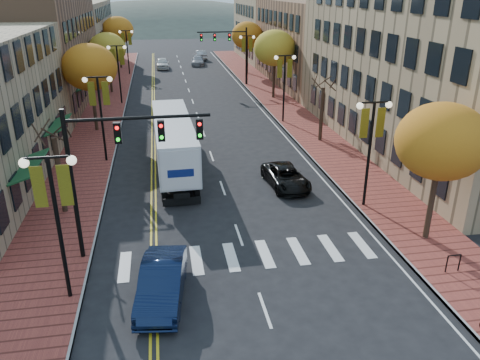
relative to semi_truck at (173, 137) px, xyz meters
name	(u,v)px	position (x,y,z in m)	size (l,w,h in m)	color
ground	(255,280)	(2.80, -14.51, -2.10)	(200.00, 200.00, 0.00)	black
sidewalk_left	(106,107)	(-6.20, 17.99, -2.02)	(4.00, 85.00, 0.15)	brown
sidewalk_right	(276,101)	(11.80, 17.99, -2.02)	(4.00, 85.00, 0.15)	brown
building_left_mid	(23,50)	(-14.20, 21.49, 3.40)	(12.00, 24.00, 11.00)	brown
building_left_far	(66,35)	(-14.20, 46.49, 2.65)	(12.00, 26.00, 9.50)	#9E8966
building_right_near	(458,46)	(21.30, 1.49, 5.40)	(15.00, 28.00, 15.00)	#997F5B
building_right_mid	(333,43)	(21.30, 27.49, 2.90)	(15.00, 24.00, 10.00)	brown
building_right_far	(287,25)	(21.30, 49.49, 3.40)	(15.00, 20.00, 11.00)	#9E8966
tree_left_a	(60,175)	(-6.20, -6.51, 0.15)	(0.28, 0.28, 4.20)	#382619
tree_left_b	(89,67)	(-6.20, 9.49, 3.35)	(4.48, 4.48, 7.21)	#382619
tree_left_c	(107,49)	(-6.20, 25.49, 2.96)	(4.16, 4.16, 6.69)	#382619
tree_left_d	(118,30)	(-6.20, 43.49, 3.50)	(4.61, 4.61, 7.42)	#382619
tree_right_a	(442,142)	(11.80, -12.51, 2.96)	(4.16, 4.16, 6.69)	#382619
tree_right_b	(322,114)	(11.80, 3.49, 0.15)	(0.28, 0.28, 4.20)	#382619
tree_right_c	(275,48)	(11.80, 19.49, 3.35)	(4.48, 4.48, 7.21)	#382619
tree_right_d	(247,35)	(11.80, 35.49, 3.19)	(4.35, 4.35, 7.00)	#382619
lamp_left_a	(55,202)	(-4.70, -14.51, 2.20)	(1.96, 0.36, 6.05)	black
lamp_left_b	(100,103)	(-4.70, 1.49, 2.20)	(1.96, 0.36, 6.05)	black
lamp_left_c	(118,63)	(-4.70, 19.49, 2.20)	(1.96, 0.36, 6.05)	black
lamp_left_d	(127,44)	(-4.70, 37.49, 2.20)	(1.96, 0.36, 6.05)	black
lamp_right_a	(371,134)	(10.30, -8.51, 2.20)	(1.96, 0.36, 6.05)	black
lamp_right_b	(285,75)	(10.30, 9.49, 2.20)	(1.96, 0.36, 6.05)	black
lamp_right_c	(247,50)	(10.30, 27.49, 2.20)	(1.96, 0.36, 6.05)	black
traffic_mast_near	(116,155)	(-2.68, -11.51, 2.82)	(6.10, 0.35, 7.00)	black
traffic_mast_far	(231,45)	(8.27, 27.49, 2.82)	(6.10, 0.34, 7.00)	black
semi_truck	(173,137)	(0.00, 0.00, 0.00)	(2.65, 14.41, 3.59)	black
navy_sedan	(162,282)	(-1.06, -15.11, -1.33)	(1.63, 4.68, 1.54)	black
black_suv	(286,177)	(6.71, -4.90, -1.47)	(2.10, 4.55, 1.26)	black
car_far_white	(162,63)	(-0.01, 42.39, -1.30)	(1.89, 4.70, 1.60)	silver
car_far_silver	(198,61)	(5.59, 44.90, -1.41)	(1.94, 4.76, 1.38)	#929298
car_far_oncoming	(200,55)	(6.51, 50.60, -1.31)	(1.66, 4.77, 1.57)	#A0A0A7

